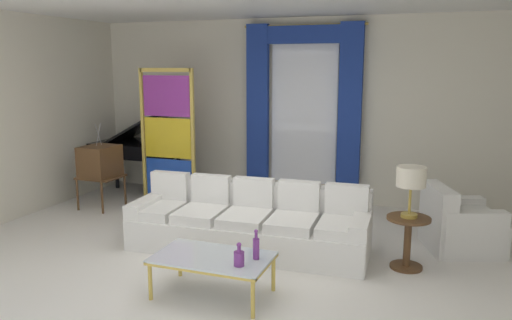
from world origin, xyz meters
The scene contains 15 objects.
ground_plane centered at (0.00, 0.00, 0.00)m, with size 16.00×16.00×0.00m, color white.
wall_rear centered at (0.00, 3.06, 1.50)m, with size 8.00×0.12×3.00m, color silver.
wall_left centered at (-3.66, 0.60, 1.50)m, with size 0.12×7.00×3.00m, color silver.
curtained_window centered at (0.10, 2.89, 1.74)m, with size 2.00×0.17×2.70m.
couch_white_long centered at (0.08, 0.53, 0.31)m, with size 2.96×1.06×0.86m.
coffee_table centered at (0.19, -0.81, 0.37)m, with size 1.14×0.68×0.41m.
bottle_blue_decanter centered at (0.62, -0.73, 0.53)m, with size 0.06×0.06×0.30m.
bottle_crystal_tall centered at (0.53, -0.94, 0.49)m, with size 0.10×0.10×0.23m.
vintage_tv centered at (-2.79, 1.42, 0.73)m, with size 0.62×0.62×1.35m.
armchair_white centered at (2.50, 1.38, 0.29)m, with size 1.04×1.03×0.80m.
stained_glass_divider centered at (-1.85, 1.93, 1.06)m, with size 0.95×0.05×2.20m.
peacock_figurine centered at (-1.53, 1.48, 0.22)m, with size 0.44×0.60×0.50m.
round_side_table centered at (1.95, 0.55, 0.36)m, with size 0.48×0.48×0.59m.
table_lamp_brass centered at (1.95, 0.55, 1.03)m, with size 0.32×0.32×0.57m.
grand_piano centered at (-2.79, 2.59, 0.80)m, with size 1.50×1.10×1.40m.
Camera 1 is at (2.18, -5.02, 2.26)m, focal length 35.13 mm.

